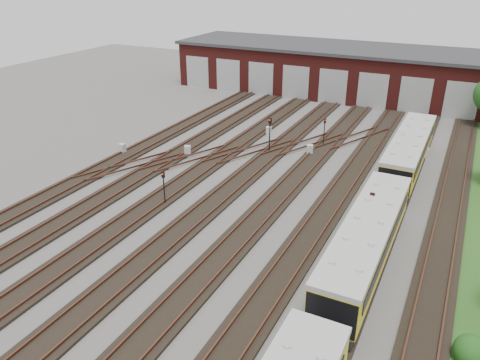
% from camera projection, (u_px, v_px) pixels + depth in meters
% --- Properties ---
extents(ground, '(120.00, 120.00, 0.00)m').
position_uv_depth(ground, '(216.00, 230.00, 31.84)').
color(ground, '#4B4845').
rests_on(ground, ground).
extents(track_network, '(30.40, 70.00, 0.33)m').
position_uv_depth(track_network, '(218.00, 224.00, 32.34)').
color(track_network, black).
rests_on(track_network, ground).
extents(maintenance_shed, '(51.00, 12.50, 6.35)m').
position_uv_depth(maintenance_shed, '(360.00, 72.00, 62.89)').
color(maintenance_shed, '#521714').
rests_on(maintenance_shed, ground).
extents(metro_train, '(2.60, 46.25, 2.94)m').
position_uv_depth(metro_train, '(366.00, 242.00, 27.04)').
color(metro_train, black).
rests_on(metro_train, ground).
extents(signal_mast_0, '(0.24, 0.23, 2.69)m').
position_uv_depth(signal_mast_0, '(164.00, 184.00, 34.45)').
color(signal_mast_0, black).
rests_on(signal_mast_0, ground).
extents(signal_mast_1, '(0.26, 0.25, 2.85)m').
position_uv_depth(signal_mast_1, '(324.00, 129.00, 45.56)').
color(signal_mast_1, black).
rests_on(signal_mast_1, ground).
extents(signal_mast_2, '(0.30, 0.28, 3.38)m').
position_uv_depth(signal_mast_2, '(270.00, 130.00, 44.06)').
color(signal_mast_2, black).
rests_on(signal_mast_2, ground).
extents(signal_mast_3, '(0.30, 0.28, 3.41)m').
position_uv_depth(signal_mast_3, '(370.00, 210.00, 29.81)').
color(signal_mast_3, black).
rests_on(signal_mast_3, ground).
extents(relay_cabinet_0, '(0.63, 0.55, 0.96)m').
position_uv_depth(relay_cabinet_0, '(122.00, 149.00, 44.40)').
color(relay_cabinet_0, '#B7BABD').
rests_on(relay_cabinet_0, ground).
extents(relay_cabinet_1, '(0.67, 0.61, 0.92)m').
position_uv_depth(relay_cabinet_1, '(269.00, 131.00, 49.11)').
color(relay_cabinet_1, '#B7BABD').
rests_on(relay_cabinet_1, ground).
extents(relay_cabinet_2, '(0.69, 0.63, 0.92)m').
position_uv_depth(relay_cabinet_2, '(188.00, 150.00, 44.03)').
color(relay_cabinet_2, '#B7BABD').
rests_on(relay_cabinet_2, ground).
extents(relay_cabinet_3, '(0.71, 0.65, 0.96)m').
position_uv_depth(relay_cabinet_3, '(310.00, 150.00, 44.13)').
color(relay_cabinet_3, '#B7BABD').
rests_on(relay_cabinet_3, ground).
extents(relay_cabinet_4, '(0.76, 0.69, 1.06)m').
position_uv_depth(relay_cabinet_4, '(424.00, 153.00, 43.19)').
color(relay_cabinet_4, '#B7BABD').
rests_on(relay_cabinet_4, ground).
extents(bush_0, '(1.57, 1.57, 1.57)m').
position_uv_depth(bush_0, '(472.00, 347.00, 21.06)').
color(bush_0, '#184A15').
rests_on(bush_0, ground).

